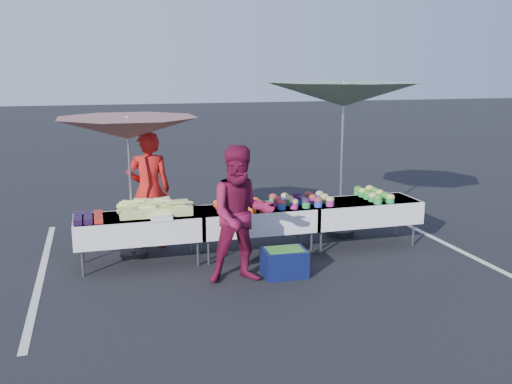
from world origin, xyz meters
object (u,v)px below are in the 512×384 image
object	(u,v)px
table_center	(256,218)
table_right	(361,210)
customer	(241,215)
table_left	(139,227)
vendor	(149,190)
umbrella_right	(344,96)
umbrella_left	(128,129)
storage_bin	(284,262)

from	to	relation	value
table_center	table_right	size ratio (longest dim) A/B	1.00
table_center	table_right	world-z (taller)	same
customer	table_left	bearing A→B (deg)	143.08
table_center	vendor	bearing A→B (deg)	152.56
table_left	customer	world-z (taller)	customer
table_center	umbrella_right	bearing A→B (deg)	20.19
umbrella_left	storage_bin	distance (m)	3.04
table_left	umbrella_left	xyz separation A→B (m)	(-0.07, 0.40, 1.40)
umbrella_right	storage_bin	world-z (taller)	umbrella_right
umbrella_left	table_right	bearing A→B (deg)	-6.21
umbrella_left	vendor	bearing A→B (deg)	52.66
table_right	customer	size ratio (longest dim) A/B	0.99
table_left	table_right	size ratio (longest dim) A/B	1.00
vendor	umbrella_right	world-z (taller)	umbrella_right
table_left	storage_bin	distance (m)	2.22
table_center	storage_bin	xyz separation A→B (m)	(0.12, -1.05, -0.38)
table_center	vendor	size ratio (longest dim) A/B	0.98
vendor	table_right	bearing A→B (deg)	167.09
table_left	table_center	world-z (taller)	same
table_left	vendor	size ratio (longest dim) A/B	0.98
table_left	vendor	world-z (taller)	vendor
umbrella_left	table_left	bearing A→B (deg)	-79.54
vendor	umbrella_right	xyz separation A→B (m)	(3.27, -0.18, 1.47)
umbrella_left	storage_bin	size ratio (longest dim) A/B	4.52
table_right	umbrella_right	world-z (taller)	umbrella_right
table_left	table_center	distance (m)	1.80
table_left	customer	bearing A→B (deg)	-40.19
storage_bin	table_left	bearing A→B (deg)	153.14
umbrella_right	customer	bearing A→B (deg)	-142.39
vendor	table_center	bearing A→B (deg)	153.21
vendor	storage_bin	xyz separation A→B (m)	(1.68, -1.86, -0.75)
umbrella_left	umbrella_right	xyz separation A→B (m)	(3.59, 0.23, 0.44)
table_left	vendor	distance (m)	0.92
table_center	vendor	world-z (taller)	vendor
table_left	table_right	distance (m)	3.60
vendor	storage_bin	distance (m)	2.61
table_center	table_left	bearing A→B (deg)	180.00
table_center	storage_bin	world-z (taller)	table_center
table_center	table_right	xyz separation A→B (m)	(1.80, 0.00, 0.00)
table_center	customer	size ratio (longest dim) A/B	0.99
table_right	customer	world-z (taller)	customer
customer	storage_bin	size ratio (longest dim) A/B	3.04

